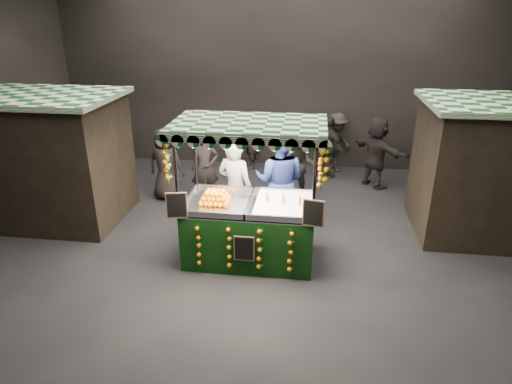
# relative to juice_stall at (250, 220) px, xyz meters

# --- Properties ---
(ground) EXTENTS (12.00, 12.00, 0.00)m
(ground) POSITION_rel_juice_stall_xyz_m (0.10, 0.18, -0.77)
(ground) COLOR black
(ground) RESTS_ON ground
(market_hall) EXTENTS (12.10, 10.10, 5.05)m
(market_hall) POSITION_rel_juice_stall_xyz_m (0.10, 0.18, 2.61)
(market_hall) COLOR black
(market_hall) RESTS_ON ground
(neighbour_stall_left) EXTENTS (3.00, 2.20, 2.60)m
(neighbour_stall_left) POSITION_rel_juice_stall_xyz_m (-4.30, 1.18, 0.54)
(neighbour_stall_left) COLOR black
(neighbour_stall_left) RESTS_ON ground
(neighbour_stall_right) EXTENTS (3.00, 2.20, 2.60)m
(neighbour_stall_right) POSITION_rel_juice_stall_xyz_m (4.50, 1.68, 0.54)
(neighbour_stall_right) COLOR black
(neighbour_stall_right) RESTS_ON ground
(juice_stall) EXTENTS (2.55, 1.50, 2.47)m
(juice_stall) POSITION_rel_juice_stall_xyz_m (0.00, 0.00, 0.00)
(juice_stall) COLOR black
(juice_stall) RESTS_ON ground
(vendor_grey) EXTENTS (0.82, 0.66, 1.95)m
(vendor_grey) POSITION_rel_juice_stall_xyz_m (-0.41, 0.85, 0.21)
(vendor_grey) COLOR gray
(vendor_grey) RESTS_ON ground
(vendor_blue) EXTENTS (1.12, 0.93, 2.10)m
(vendor_blue) POSITION_rel_juice_stall_xyz_m (0.41, 1.18, 0.28)
(vendor_blue) COLOR navy
(vendor_blue) RESTS_ON ground
(shopper_0) EXTENTS (0.72, 0.60, 1.69)m
(shopper_0) POSITION_rel_juice_stall_xyz_m (-1.34, 2.29, 0.08)
(shopper_0) COLOR #2A2422
(shopper_0) RESTS_ON ground
(shopper_1) EXTENTS (0.95, 0.81, 1.72)m
(shopper_1) POSITION_rel_juice_stall_xyz_m (0.69, 2.69, 0.09)
(shopper_1) COLOR black
(shopper_1) RESTS_ON ground
(shopper_2) EXTENTS (0.94, 0.94, 1.61)m
(shopper_2) POSITION_rel_juice_stall_xyz_m (1.39, 4.30, 0.04)
(shopper_2) COLOR #292421
(shopper_2) RESTS_ON ground
(shopper_3) EXTENTS (1.15, 1.15, 1.60)m
(shopper_3) POSITION_rel_juice_stall_xyz_m (1.61, 4.78, 0.03)
(shopper_3) COLOR #2D2924
(shopper_3) RESTS_ON ground
(shopper_4) EXTENTS (0.86, 0.59, 1.68)m
(shopper_4) POSITION_rel_juice_stall_xyz_m (-2.30, 2.43, 0.07)
(shopper_4) COLOR black
(shopper_4) RESTS_ON ground
(shopper_5) EXTENTS (1.47, 1.56, 1.76)m
(shopper_5) POSITION_rel_juice_stall_xyz_m (2.54, 3.84, 0.11)
(shopper_5) COLOR #2D2624
(shopper_5) RESTS_ON ground
(shopper_6) EXTENTS (0.54, 0.67, 1.59)m
(shopper_6) POSITION_rel_juice_stall_xyz_m (-0.68, 4.78, 0.03)
(shopper_6) COLOR black
(shopper_6) RESTS_ON ground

